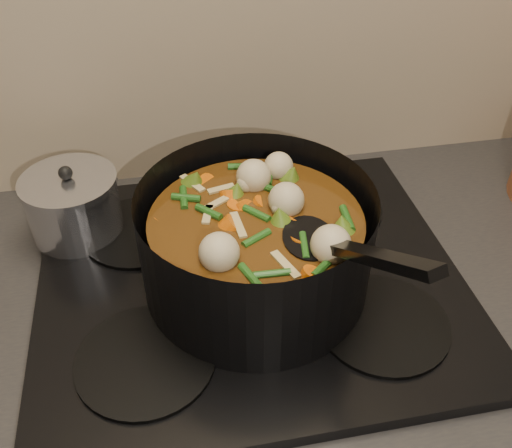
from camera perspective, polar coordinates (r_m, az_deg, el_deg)
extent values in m
cube|color=black|center=(0.89, -0.56, -7.16)|extent=(2.64, 0.64, 0.05)
cube|color=black|center=(0.86, -0.58, -5.56)|extent=(0.62, 0.54, 0.02)
cylinder|color=black|center=(0.76, -10.99, -13.18)|extent=(0.18, 0.18, 0.01)
cylinder|color=black|center=(0.80, 12.60, -9.67)|extent=(0.18, 0.18, 0.01)
cylinder|color=black|center=(0.94, -11.63, -0.71)|extent=(0.18, 0.18, 0.01)
cylinder|color=black|center=(0.98, 7.27, 1.56)|extent=(0.18, 0.18, 0.01)
cylinder|color=black|center=(0.79, 0.00, -1.83)|extent=(0.35, 0.35, 0.16)
cylinder|color=black|center=(0.84, 0.00, -5.66)|extent=(0.31, 0.31, 0.01)
cylinder|color=#522B0E|center=(0.80, 0.00, -2.55)|extent=(0.29, 0.29, 0.11)
cylinder|color=orange|center=(0.77, 3.13, 0.71)|extent=(0.03, 0.03, 0.03)
cylinder|color=orange|center=(0.82, 2.51, 3.31)|extent=(0.04, 0.04, 0.03)
cylinder|color=orange|center=(0.85, -2.96, 4.65)|extent=(0.05, 0.04, 0.03)
cylinder|color=orange|center=(0.78, -4.24, 1.07)|extent=(0.03, 0.04, 0.03)
cylinder|color=orange|center=(0.73, -6.00, -2.37)|extent=(0.04, 0.04, 0.03)
cylinder|color=orange|center=(0.73, -0.18, -1.78)|extent=(0.05, 0.05, 0.03)
cylinder|color=orange|center=(0.73, 4.49, -2.20)|extent=(0.04, 0.04, 0.03)
cylinder|color=orange|center=(0.78, 7.96, 1.15)|extent=(0.04, 0.03, 0.03)
cylinder|color=orange|center=(0.80, 2.09, 2.66)|extent=(0.04, 0.05, 0.03)
cylinder|color=orange|center=(0.83, -2.38, 4.09)|extent=(0.04, 0.04, 0.03)
cylinder|color=orange|center=(0.77, -3.03, 0.92)|extent=(0.03, 0.03, 0.03)
cylinder|color=orange|center=(0.73, -4.96, -1.77)|extent=(0.04, 0.04, 0.03)
sphere|color=beige|center=(0.77, 4.94, 1.76)|extent=(0.04, 0.04, 0.04)
sphere|color=beige|center=(0.81, -1.17, 4.04)|extent=(0.04, 0.04, 0.04)
sphere|color=beige|center=(0.74, -4.97, 0.22)|extent=(0.04, 0.04, 0.04)
sphere|color=beige|center=(0.71, 1.91, -1.98)|extent=(0.04, 0.04, 0.04)
sphere|color=beige|center=(0.78, 4.54, 2.40)|extent=(0.04, 0.04, 0.04)
cone|color=#567A1E|center=(0.69, 2.66, -3.57)|extent=(0.04, 0.04, 0.04)
cone|color=#567A1E|center=(0.79, 6.10, 2.51)|extent=(0.04, 0.04, 0.04)
cone|color=#567A1E|center=(0.82, -2.89, 4.39)|extent=(0.04, 0.04, 0.04)
cone|color=#567A1E|center=(0.73, -6.27, -1.41)|extent=(0.04, 0.04, 0.04)
cone|color=#567A1E|center=(0.70, 4.12, -3.05)|extent=(0.04, 0.04, 0.04)
cylinder|color=#215D1B|center=(0.79, 1.89, 2.58)|extent=(0.01, 0.04, 0.01)
cylinder|color=#215D1B|center=(0.85, -1.90, 5.22)|extent=(0.04, 0.03, 0.01)
cylinder|color=#215D1B|center=(0.80, -5.69, 2.62)|extent=(0.04, 0.02, 0.01)
cylinder|color=#215D1B|center=(0.74, -5.06, -0.35)|extent=(0.03, 0.04, 0.01)
cylinder|color=#215D1B|center=(0.73, -1.61, -1.49)|extent=(0.03, 0.04, 0.01)
cylinder|color=#215D1B|center=(0.68, 3.52, -4.62)|extent=(0.04, 0.02, 0.01)
cylinder|color=#215D1B|center=(0.74, 6.51, -0.83)|extent=(0.04, 0.04, 0.01)
cylinder|color=#215D1B|center=(0.79, 4.54, 2.10)|extent=(0.01, 0.04, 0.01)
cylinder|color=#215D1B|center=(0.80, 1.02, 2.81)|extent=(0.04, 0.03, 0.01)
cylinder|color=#215D1B|center=(0.84, -3.78, 4.78)|extent=(0.04, 0.02, 0.01)
cylinder|color=#215D1B|center=(0.78, -6.43, 1.63)|extent=(0.03, 0.04, 0.01)
cylinder|color=#215D1B|center=(0.73, -4.51, -1.18)|extent=(0.03, 0.04, 0.01)
cylinder|color=#215D1B|center=(0.72, -0.62, -1.68)|extent=(0.04, 0.02, 0.01)
cylinder|color=#215D1B|center=(0.70, 5.55, -3.77)|extent=(0.04, 0.04, 0.01)
cube|color=tan|center=(0.79, -5.30, 2.13)|extent=(0.05, 0.01, 0.00)
cube|color=tan|center=(0.72, -4.20, -2.32)|extent=(0.02, 0.05, 0.00)
cube|color=tan|center=(0.71, 3.35, -2.75)|extent=(0.05, 0.03, 0.00)
cube|color=tan|center=(0.78, 5.69, 1.56)|extent=(0.04, 0.04, 0.00)
cube|color=tan|center=(0.82, 0.32, 4.13)|extent=(0.03, 0.05, 0.00)
cube|color=tan|center=(0.78, -5.44, 1.96)|extent=(0.05, 0.02, 0.00)
cube|color=tan|center=(0.71, -3.94, -2.47)|extent=(0.01, 0.05, 0.00)
ellipsoid|color=black|center=(0.73, 5.28, -1.50)|extent=(0.08, 0.10, 0.01)
cube|color=black|center=(0.63, 11.46, -3.16)|extent=(0.08, 0.19, 0.12)
cylinder|color=silver|center=(0.95, -17.71, 1.56)|extent=(0.14, 0.14, 0.09)
cylinder|color=silver|center=(0.92, -18.32, 4.04)|extent=(0.15, 0.15, 0.01)
sphere|color=black|center=(0.91, -18.52, 4.86)|extent=(0.02, 0.02, 0.02)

